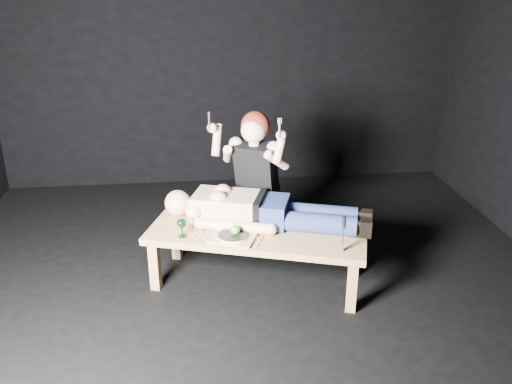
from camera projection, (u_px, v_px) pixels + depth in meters
ground at (250, 298)px, 4.07m from camera, size 5.00×5.00×0.00m
back_wall at (226, 50)px, 5.79m from camera, size 5.00×0.00×5.00m
table at (257, 257)px, 4.19m from camera, size 1.76×1.09×0.45m
lying_man at (267, 207)px, 4.18m from camera, size 1.76×1.00×0.27m
kneeling_woman at (260, 180)px, 4.53m from camera, size 0.98×1.01×1.30m
serving_tray at (233, 238)px, 3.97m from camera, size 0.39×0.34×0.02m
plate at (233, 236)px, 3.97m from camera, size 0.28×0.28×0.02m
apple at (235, 230)px, 3.96m from camera, size 0.07×0.07×0.07m
goblet at (182, 228)px, 3.99m from camera, size 0.09×0.09×0.15m
fork_flat at (201, 235)px, 4.04m from camera, size 0.07×0.17×0.01m
knife_flat at (259, 242)px, 3.94m from camera, size 0.09×0.17×0.01m
spoon_flat at (254, 236)px, 4.01m from camera, size 0.10×0.16×0.01m
carving_knife at (343, 234)px, 3.76m from camera, size 0.04×0.05×0.27m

